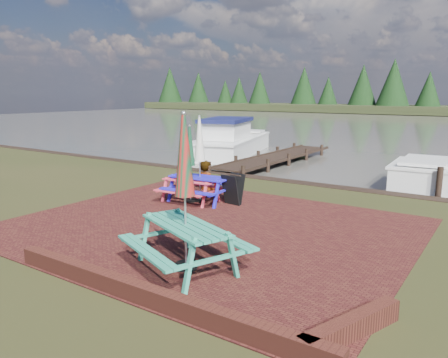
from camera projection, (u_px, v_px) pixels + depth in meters
ground at (181, 239)px, 9.46m from camera, size 120.00×120.00×0.00m
paving at (208, 227)px, 10.27m from camera, size 9.00×7.50×0.02m
brick_wall at (190, 302)px, 6.29m from camera, size 6.21×1.79×0.30m
water at (441, 127)px, 39.59m from camera, size 120.00×60.00×0.02m
picnic_table_teal at (185, 217)px, 7.65m from camera, size 2.53×2.41×2.78m
picnic_table_red at (190, 176)px, 12.48m from camera, size 1.67×1.50×2.21m
picnic_table_blue at (200, 173)px, 12.50m from camera, size 1.88×1.70×2.46m
chalkboard at (233, 189)px, 12.26m from camera, size 0.56×0.58×0.87m
jetty at (276, 157)px, 20.53m from camera, size 1.76×9.08×1.00m
boat_jetty at (230, 143)px, 23.52m from camera, size 4.55×7.99×2.19m
person at (206, 161)px, 14.03m from camera, size 0.75×0.55×1.91m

